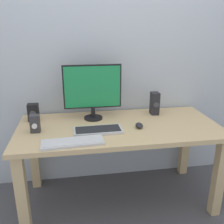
{
  "coord_description": "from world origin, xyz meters",
  "views": [
    {
      "loc": [
        -0.36,
        -1.9,
        1.51
      ],
      "look_at": [
        -0.06,
        0.0,
        0.85
      ],
      "focal_mm": 40.0,
      "sensor_mm": 36.0,
      "label": 1
    }
  ],
  "objects_px": {
    "speaker_left": "(33,112)",
    "keyboard_secondary": "(73,142)",
    "audio_controller": "(35,124)",
    "desk": "(119,137)",
    "mouse": "(139,125)",
    "speaker_right": "(155,103)",
    "keyboard_primary": "(98,130)",
    "monitor": "(93,89)"
  },
  "relations": [
    {
      "from": "speaker_left",
      "to": "keyboard_secondary",
      "type": "bearing_deg",
      "value": -57.27
    },
    {
      "from": "speaker_left",
      "to": "audio_controller",
      "type": "distance_m",
      "value": 0.27
    },
    {
      "from": "desk",
      "to": "keyboard_secondary",
      "type": "relative_size",
      "value": 3.74
    },
    {
      "from": "mouse",
      "to": "speaker_right",
      "type": "distance_m",
      "value": 0.39
    },
    {
      "from": "speaker_left",
      "to": "audio_controller",
      "type": "bearing_deg",
      "value": -80.11
    },
    {
      "from": "keyboard_primary",
      "to": "monitor",
      "type": "bearing_deg",
      "value": 91.95
    },
    {
      "from": "keyboard_secondary",
      "to": "audio_controller",
      "type": "height_order",
      "value": "audio_controller"
    },
    {
      "from": "desk",
      "to": "speaker_right",
      "type": "xyz_separation_m",
      "value": [
        0.38,
        0.22,
        0.22
      ]
    },
    {
      "from": "keyboard_primary",
      "to": "speaker_left",
      "type": "bearing_deg",
      "value": 147.67
    },
    {
      "from": "desk",
      "to": "monitor",
      "type": "bearing_deg",
      "value": 135.01
    },
    {
      "from": "keyboard_secondary",
      "to": "mouse",
      "type": "height_order",
      "value": "mouse"
    },
    {
      "from": "speaker_left",
      "to": "mouse",
      "type": "bearing_deg",
      "value": -19.33
    },
    {
      "from": "monitor",
      "to": "audio_controller",
      "type": "distance_m",
      "value": 0.56
    },
    {
      "from": "mouse",
      "to": "audio_controller",
      "type": "bearing_deg",
      "value": 179.84
    },
    {
      "from": "mouse",
      "to": "speaker_left",
      "type": "bearing_deg",
      "value": 163.36
    },
    {
      "from": "audio_controller",
      "to": "mouse",
      "type": "bearing_deg",
      "value": -2.86
    },
    {
      "from": "mouse",
      "to": "keyboard_secondary",
      "type": "bearing_deg",
      "value": -155.99
    },
    {
      "from": "desk",
      "to": "keyboard_primary",
      "type": "height_order",
      "value": "keyboard_primary"
    },
    {
      "from": "keyboard_secondary",
      "to": "keyboard_primary",
      "type": "bearing_deg",
      "value": 42.49
    },
    {
      "from": "keyboard_primary",
      "to": "audio_controller",
      "type": "xyz_separation_m",
      "value": [
        -0.48,
        0.07,
        0.06
      ]
    },
    {
      "from": "keyboard_primary",
      "to": "speaker_left",
      "type": "distance_m",
      "value": 0.63
    },
    {
      "from": "keyboard_secondary",
      "to": "speaker_right",
      "type": "relative_size",
      "value": 2.14
    },
    {
      "from": "monitor",
      "to": "keyboard_primary",
      "type": "distance_m",
      "value": 0.4
    },
    {
      "from": "monitor",
      "to": "keyboard_secondary",
      "type": "relative_size",
      "value": 1.12
    },
    {
      "from": "monitor",
      "to": "speaker_left",
      "type": "bearing_deg",
      "value": 176.69
    },
    {
      "from": "speaker_right",
      "to": "speaker_left",
      "type": "relative_size",
      "value": 1.39
    },
    {
      "from": "keyboard_primary",
      "to": "speaker_left",
      "type": "relative_size",
      "value": 2.55
    },
    {
      "from": "desk",
      "to": "audio_controller",
      "type": "xyz_separation_m",
      "value": [
        -0.67,
        -0.04,
        0.18
      ]
    },
    {
      "from": "speaker_right",
      "to": "monitor",
      "type": "bearing_deg",
      "value": -177.34
    },
    {
      "from": "monitor",
      "to": "speaker_right",
      "type": "distance_m",
      "value": 0.6
    },
    {
      "from": "keyboard_primary",
      "to": "keyboard_secondary",
      "type": "xyz_separation_m",
      "value": [
        -0.2,
        -0.18,
        -0.0
      ]
    },
    {
      "from": "keyboard_primary",
      "to": "audio_controller",
      "type": "bearing_deg",
      "value": 171.69
    },
    {
      "from": "keyboard_primary",
      "to": "speaker_right",
      "type": "bearing_deg",
      "value": 30.27
    },
    {
      "from": "audio_controller",
      "to": "monitor",
      "type": "bearing_deg",
      "value": 26.37
    },
    {
      "from": "keyboard_secondary",
      "to": "speaker_left",
      "type": "height_order",
      "value": "speaker_left"
    },
    {
      "from": "keyboard_secondary",
      "to": "speaker_left",
      "type": "relative_size",
      "value": 2.98
    },
    {
      "from": "keyboard_secondary",
      "to": "audio_controller",
      "type": "relative_size",
      "value": 3.21
    },
    {
      "from": "desk",
      "to": "keyboard_primary",
      "type": "xyz_separation_m",
      "value": [
        -0.19,
        -0.11,
        0.12
      ]
    },
    {
      "from": "desk",
      "to": "speaker_right",
      "type": "distance_m",
      "value": 0.49
    },
    {
      "from": "speaker_right",
      "to": "audio_controller",
      "type": "xyz_separation_m",
      "value": [
        -1.05,
        -0.26,
        -0.04
      ]
    },
    {
      "from": "keyboard_primary",
      "to": "audio_controller",
      "type": "distance_m",
      "value": 0.49
    },
    {
      "from": "desk",
      "to": "monitor",
      "type": "xyz_separation_m",
      "value": [
        -0.2,
        0.2,
        0.38
      ]
    }
  ]
}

